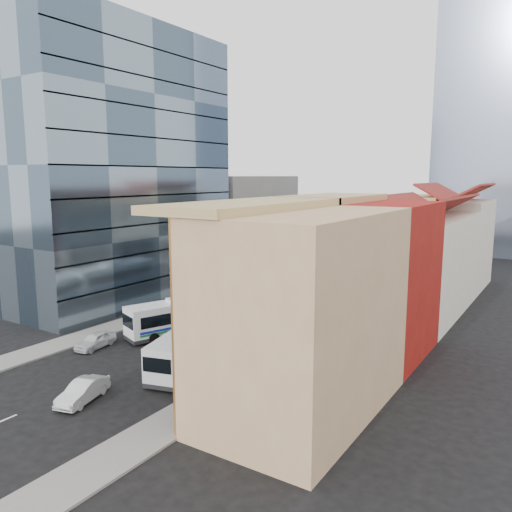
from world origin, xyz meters
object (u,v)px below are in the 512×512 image
Objects in this scene: bus_left_far at (234,295)px; sedan_left at (95,340)px; bus_left_near at (183,315)px; bus_right at (189,345)px; shophouse_tan at (305,313)px; sedan_right at (83,391)px; office_tower at (118,167)px.

sedan_left is (-3.50, -14.83, -1.23)m from bus_left_far.
bus_left_near is 8.08m from bus_right.
bus_left_near is (-16.00, 7.42, -4.32)m from shophouse_tan.
sedan_left is at bearing -95.79° from bus_left_near.
sedan_right is at bearing -117.73° from bus_right.
bus_left_near is 2.74× the size of sedan_left.
office_tower reaches higher than bus_left_far.
office_tower is 7.86× the size of sedan_left.
sedan_right is (7.33, -7.04, 0.01)m from sedan_left.
bus_right is (20.63, -12.37, -13.40)m from office_tower.
bus_left_near reaches higher than sedan_right.
shophouse_tan reaches higher than bus_left_far.
sedan_right is (-12.17, -6.56, -5.34)m from shophouse_tan.
office_tower is 27.53m from bus_right.
office_tower is 22.82m from sedan_left.
sedan_right is at bearing -151.67° from shophouse_tan.
shophouse_tan is at bearing 12.92° from sedan_right.
bus_left_far is at bearing 97.03° from bus_right.
bus_left_near is 7.90m from bus_left_far.
bus_left_far is (-16.00, 15.32, -4.12)m from shophouse_tan.
bus_right is at bearing -30.94° from office_tower.
sedan_left is at bearing -49.61° from office_tower.
office_tower is 21.11m from bus_left_near.
shophouse_tan is at bearing -41.53° from bus_left_far.
bus_left_far is (15.00, 1.32, -13.12)m from office_tower.
office_tower is 7.48× the size of sedan_right.
bus_right is (5.63, -13.68, -0.27)m from bus_left_far.
bus_right reaches higher than sedan_left.
sedan_right is at bearing -77.84° from bus_left_far.
bus_left_near is at bearing 55.84° from sedan_left.
bus_left_near reaches higher than sedan_left.
shophouse_tan is 1.34× the size of bus_left_near.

